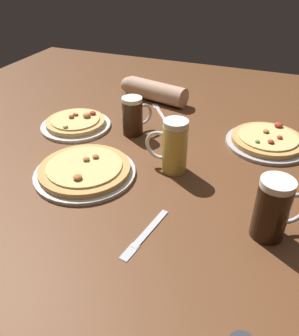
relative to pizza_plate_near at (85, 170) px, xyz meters
name	(u,v)px	position (x,y,z in m)	size (l,w,h in m)	color
ground_plane	(149,177)	(0.19, 0.08, -0.03)	(2.40, 2.40, 0.03)	brown
pizza_plate_near	(85,170)	(0.00, 0.00, 0.00)	(0.32, 0.32, 0.05)	silver
pizza_plate_far	(267,141)	(0.52, 0.41, 0.00)	(0.30, 0.30, 0.05)	#B2B2B7
pizza_plate_side	(76,123)	(-0.21, 0.28, 0.00)	(0.28, 0.28, 0.05)	silver
beer_mug_dark	(273,209)	(0.57, -0.06, 0.07)	(0.13, 0.10, 0.17)	black
beer_mug_amber	(173,146)	(0.25, 0.13, 0.07)	(0.14, 0.08, 0.18)	gold
beer_mug_pale	(133,116)	(0.03, 0.32, 0.06)	(0.09, 0.12, 0.15)	black
fork_left	(161,113)	(0.07, 0.52, -0.01)	(0.15, 0.20, 0.01)	silver
knife_right	(145,234)	(0.28, -0.18, -0.01)	(0.06, 0.21, 0.01)	silver
diner_arm	(151,90)	(-0.03, 0.66, 0.03)	(0.35, 0.15, 0.09)	tan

